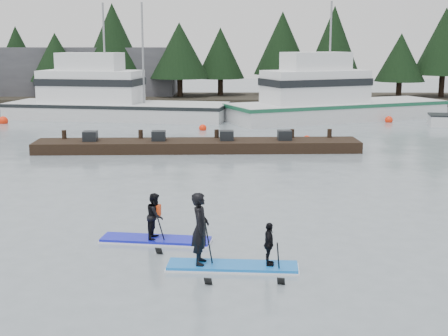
{
  "coord_description": "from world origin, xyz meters",
  "views": [
    {
      "loc": [
        0.18,
        -15.93,
        5.57
      ],
      "look_at": [
        0.0,
        6.0,
        1.1
      ],
      "focal_mm": 50.0,
      "sensor_mm": 36.0,
      "label": 1
    }
  ],
  "objects_px": {
    "floating_dock": "(198,146)",
    "paddleboard_duo": "(222,242)",
    "fishing_boat_medium": "(332,110)",
    "paddleboard_solo": "(156,225)",
    "fishing_boat_large": "(110,109)"
  },
  "relations": [
    {
      "from": "floating_dock",
      "to": "paddleboard_duo",
      "type": "bearing_deg",
      "value": -87.37
    },
    {
      "from": "fishing_boat_large",
      "to": "floating_dock",
      "type": "xyz_separation_m",
      "value": [
        7.08,
        -13.76,
        -0.41
      ]
    },
    {
      "from": "fishing_boat_large",
      "to": "paddleboard_solo",
      "type": "xyz_separation_m",
      "value": [
        6.63,
        -28.66,
        -0.19
      ]
    },
    {
      "from": "paddleboard_duo",
      "to": "paddleboard_solo",
      "type": "bearing_deg",
      "value": 136.09
    },
    {
      "from": "floating_dock",
      "to": "paddleboard_duo",
      "type": "xyz_separation_m",
      "value": [
        1.46,
        -16.98,
        0.4
      ]
    },
    {
      "from": "fishing_boat_medium",
      "to": "paddleboard_duo",
      "type": "xyz_separation_m",
      "value": [
        -7.61,
        -30.27,
        0.0
      ]
    },
    {
      "from": "floating_dock",
      "to": "paddleboard_duo",
      "type": "height_order",
      "value": "paddleboard_duo"
    },
    {
      "from": "paddleboard_solo",
      "to": "paddleboard_duo",
      "type": "bearing_deg",
      "value": -40.01
    },
    {
      "from": "floating_dock",
      "to": "paddleboard_solo",
      "type": "distance_m",
      "value": 14.9
    },
    {
      "from": "fishing_boat_medium",
      "to": "paddleboard_duo",
      "type": "height_order",
      "value": "fishing_boat_medium"
    },
    {
      "from": "floating_dock",
      "to": "paddleboard_duo",
      "type": "distance_m",
      "value": 17.05
    },
    {
      "from": "fishing_boat_large",
      "to": "fishing_boat_medium",
      "type": "xyz_separation_m",
      "value": [
        16.15,
        -0.47,
        -0.01
      ]
    },
    {
      "from": "fishing_boat_medium",
      "to": "floating_dock",
      "type": "distance_m",
      "value": 16.1
    },
    {
      "from": "fishing_boat_large",
      "to": "fishing_boat_medium",
      "type": "distance_m",
      "value": 16.15
    },
    {
      "from": "fishing_boat_large",
      "to": "paddleboard_solo",
      "type": "relative_size",
      "value": 5.24
    }
  ]
}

